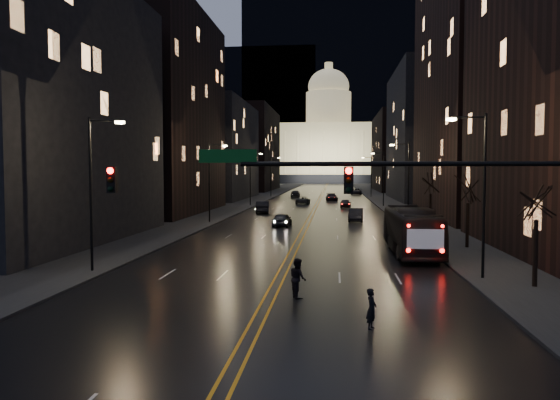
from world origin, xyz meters
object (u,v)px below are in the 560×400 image
(traffic_signal, at_px, (415,194))
(oncoming_car_b, at_px, (262,207))
(pedestrian_a, at_px, (371,309))
(oncoming_car_a, at_px, (282,220))
(pedestrian_b, at_px, (298,278))
(receding_car_a, at_px, (356,215))
(bus, at_px, (411,231))

(traffic_signal, relative_size, oncoming_car_b, 3.39)
(oncoming_car_b, bearing_deg, pedestrian_a, 94.75)
(traffic_signal, height_order, oncoming_car_b, traffic_signal)
(traffic_signal, relative_size, oncoming_car_a, 4.04)
(traffic_signal, distance_m, pedestrian_b, 7.97)
(oncoming_car_a, xyz_separation_m, pedestrian_a, (6.89, -36.96, 0.04))
(oncoming_car_a, relative_size, pedestrian_b, 2.29)
(oncoming_car_a, distance_m, receding_car_a, 10.38)
(bus, height_order, oncoming_car_b, bus)
(traffic_signal, bearing_deg, bus, 82.39)
(oncoming_car_b, bearing_deg, bus, 106.52)
(oncoming_car_b, bearing_deg, pedestrian_b, 92.43)
(bus, xyz_separation_m, oncoming_car_b, (-15.46, 35.57, -0.81))
(bus, relative_size, pedestrian_b, 6.34)
(oncoming_car_a, xyz_separation_m, pedestrian_b, (3.81, -32.20, 0.21))
(oncoming_car_a, relative_size, pedestrian_a, 2.76)
(traffic_signal, xyz_separation_m, pedestrian_a, (-1.51, 0.24, -4.33))
(bus, distance_m, oncoming_car_b, 38.80)
(bus, distance_m, oncoming_car_a, 20.95)
(traffic_signal, xyz_separation_m, oncoming_car_b, (-12.87, 54.97, -4.26))
(traffic_signal, xyz_separation_m, pedestrian_b, (-4.59, 5.00, -4.17))
(oncoming_car_a, bearing_deg, pedestrian_a, 103.55)
(bus, xyz_separation_m, pedestrian_b, (-7.19, -14.40, -0.72))
(pedestrian_a, bearing_deg, receding_car_a, 17.32)
(receding_car_a, distance_m, pedestrian_b, 39.01)
(oncoming_car_b, bearing_deg, oncoming_car_a, 97.13)
(oncoming_car_a, height_order, receding_car_a, receding_car_a)
(traffic_signal, xyz_separation_m, oncoming_car_a, (-8.41, 37.20, -4.37))
(receding_car_a, relative_size, pedestrian_b, 2.49)
(oncoming_car_b, relative_size, receding_car_a, 1.09)
(traffic_signal, distance_m, bus, 19.88)
(oncoming_car_b, relative_size, pedestrian_a, 3.29)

